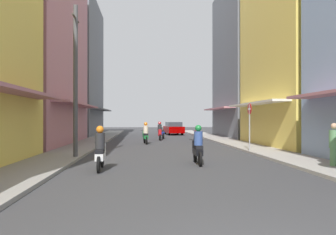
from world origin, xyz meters
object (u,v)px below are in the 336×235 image
object	(u,v)px
motorbike_green	(145,134)
motorbike_black	(198,147)
motorbike_maroon	(198,137)
pedestrian_far	(334,146)
motorbike_white	(100,150)
street_sign_no_entry	(250,121)
utility_pole	(76,80)
motorbike_blue	(161,133)
parked_car	(174,128)
motorbike_red	(160,132)

from	to	relation	value
motorbike_green	motorbike_black	world-z (taller)	same
motorbike_maroon	motorbike_black	distance (m)	10.56
motorbike_maroon	pedestrian_far	xyz separation A→B (m)	(2.87, -11.99, 0.33)
motorbike_white	motorbike_green	xyz separation A→B (m)	(1.67, 11.55, 0.00)
motorbike_white	street_sign_no_entry	world-z (taller)	street_sign_no_entry
street_sign_no_entry	utility_pole	bearing A→B (deg)	-167.06
motorbike_maroon	pedestrian_far	world-z (taller)	pedestrian_far
motorbike_blue	parked_car	world-z (taller)	parked_car
parked_car	street_sign_no_entry	size ratio (longest dim) A/B	1.60
street_sign_no_entry	pedestrian_far	bearing A→B (deg)	-78.06
motorbike_maroon	motorbike_white	bearing A→B (deg)	-115.51
motorbike_maroon	parked_car	xyz separation A→B (m)	(-0.55, 12.87, 0.24)
motorbike_green	motorbike_black	xyz separation A→B (m)	(2.01, -10.39, 0.00)
motorbike_blue	motorbike_green	bearing A→B (deg)	-103.56
motorbike_white	motorbike_blue	size ratio (longest dim) A/B	1.01
motorbike_red	motorbike_white	bearing A→B (deg)	-100.69
motorbike_white	motorbike_blue	world-z (taller)	motorbike_white
motorbike_black	street_sign_no_entry	xyz separation A→B (m)	(3.52, 4.00, 1.01)
motorbike_red	parked_car	xyz separation A→B (m)	(2.05, 8.97, 0.04)
utility_pole	motorbike_white	bearing A→B (deg)	-64.06
parked_car	utility_pole	distance (m)	22.41
motorbike_white	motorbike_blue	bearing A→B (deg)	79.87
parked_car	street_sign_no_entry	distance (m)	19.41
motorbike_red	motorbike_black	distance (m)	14.31
motorbike_blue	utility_pole	xyz separation A→B (m)	(-4.74, -14.76, 3.05)
street_sign_no_entry	motorbike_white	bearing A→B (deg)	-144.34
motorbike_maroon	pedestrian_far	distance (m)	12.34
parked_car	pedestrian_far	size ratio (longest dim) A/B	2.55
motorbike_green	motorbike_blue	bearing A→B (deg)	76.44
motorbike_white	pedestrian_far	distance (m)	8.39
motorbike_blue	street_sign_no_entry	world-z (taller)	street_sign_no_entry
parked_car	motorbike_green	bearing A→B (deg)	-104.36
utility_pole	parked_car	bearing A→B (deg)	73.01
motorbike_blue	utility_pole	size ratio (longest dim) A/B	0.26
motorbike_blue	street_sign_no_entry	size ratio (longest dim) A/B	0.68
motorbike_white	motorbike_green	world-z (taller)	same
motorbike_red	motorbike_maroon	bearing A→B (deg)	-56.29
motorbike_green	motorbike_black	distance (m)	10.58
motorbike_maroon	street_sign_no_entry	xyz separation A→B (m)	(1.68, -6.39, 1.21)
motorbike_maroon	motorbike_green	xyz separation A→B (m)	(-3.85, -0.00, 0.20)
motorbike_white	parked_car	world-z (taller)	motorbike_white
motorbike_red	motorbike_black	size ratio (longest dim) A/B	1.00
motorbike_green	street_sign_no_entry	size ratio (longest dim) A/B	0.68
parked_car	utility_pole	world-z (taller)	utility_pole
motorbike_black	street_sign_no_entry	world-z (taller)	street_sign_no_entry
motorbike_red	street_sign_no_entry	bearing A→B (deg)	-67.40
motorbike_blue	pedestrian_far	xyz separation A→B (m)	(5.18, -18.35, 0.33)
motorbike_maroon	parked_car	distance (m)	12.88
pedestrian_far	motorbike_blue	bearing A→B (deg)	105.76
motorbike_maroon	motorbike_blue	distance (m)	6.77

